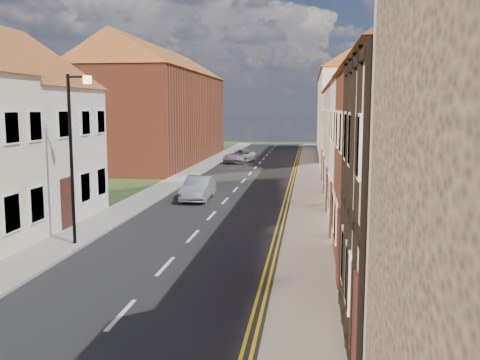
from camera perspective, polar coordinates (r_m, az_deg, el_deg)
road at (r=28.63m, az=-1.59°, el=-2.25°), size 7.00×90.00×0.02m
pavement_left at (r=29.62m, az=-10.03°, el=-1.93°), size 1.80×90.00×0.12m
pavement_right at (r=28.27m, az=7.25°, el=-2.33°), size 1.80×90.00×0.12m
cottage_r_cream_mid at (r=21.89m, az=20.38°, el=5.97°), size 8.30×5.20×9.00m
cottage_r_pink at (r=27.18m, az=17.85°, el=6.32°), size 8.30×6.00×9.00m
cottage_r_white_far at (r=32.51m, az=16.15°, el=6.57°), size 8.30×5.20×9.00m
cottage_r_cream_far at (r=37.86m, az=14.92°, el=6.72°), size 8.30×6.00×9.00m
block_right_far at (r=53.07m, az=12.82°, el=7.89°), size 8.30×24.20×10.50m
block_left_far at (r=49.78m, az=-8.66°, el=8.02°), size 8.30×24.20×10.50m
lamppost at (r=19.71m, az=-17.36°, el=3.22°), size 0.88×0.15×6.00m
car_mid at (r=28.99m, az=-4.47°, el=-0.90°), size 1.36×3.83×1.26m
car_distant at (r=48.45m, az=-0.05°, el=2.55°), size 2.90×4.62×1.19m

